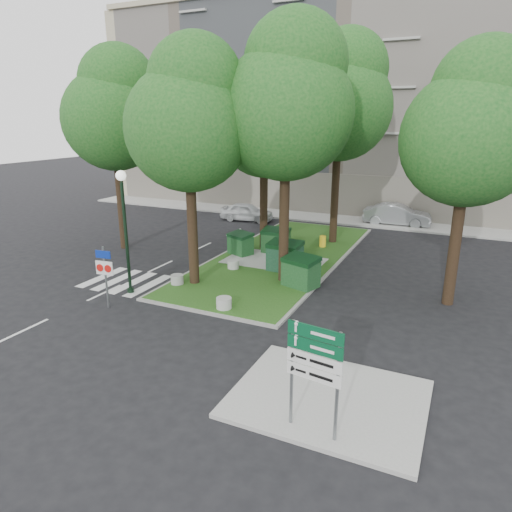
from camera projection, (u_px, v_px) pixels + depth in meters
The scene contains 26 objects.
ground at pixel (193, 311), 17.87m from camera, with size 120.00×120.00×0.00m, color black.
median_island at pixel (281, 257), 24.58m from camera, with size 6.00×16.00×0.12m, color #1C4D16.
median_kerb at pixel (281, 257), 24.59m from camera, with size 6.30×16.30×0.10m, color gray.
sidewalk_corner at pixel (328, 398), 12.19m from camera, with size 5.00×4.00×0.12m, color #999993.
building_sidewalk at pixel (328, 218), 33.88m from camera, with size 42.00×3.00×0.12m, color #999993.
zebra_crossing at pixel (141, 284), 20.69m from camera, with size 5.00×3.00×0.01m, color silver.
apartment_building at pixel (358, 108), 38.07m from camera, with size 41.00×12.00×16.00m, color tan.
tree_median_near_left at pixel (190, 116), 18.53m from camera, with size 5.20×5.20×10.53m.
tree_median_near_right at pixel (289, 99), 18.65m from camera, with size 5.60×5.60×11.46m.
tree_median_mid at pixel (266, 123), 24.05m from camera, with size 4.80×4.80×9.99m.
tree_median_far at pixel (342, 97), 24.97m from camera, with size 5.80×5.80×11.93m.
tree_street_left at pixel (115, 110), 24.30m from camera, with size 5.40×5.40×11.00m.
tree_street_right at pixel (473, 125), 16.54m from camera, with size 5.00×5.00×10.06m.
dumpster_a at pixel (240, 244), 24.71m from camera, with size 1.56×1.36×1.22m.
dumpster_b at pixel (276, 241), 25.03m from camera, with size 1.51×1.09×1.36m.
dumpster_c at pixel (285, 256), 22.04m from camera, with size 1.66×1.22×1.48m.
dumpster_d at pixel (301, 272), 19.96m from camera, with size 1.75×1.46×1.40m.
bollard_left at pixel (177, 279), 20.37m from camera, with size 0.57×0.57×0.41m, color #969591.
bollard_right at pixel (224, 303), 17.75m from camera, with size 0.60×0.60×0.43m, color #A9A9A4.
bollard_mid at pixel (233, 264), 22.45m from camera, with size 0.56×0.56×0.40m, color #A9AAA4.
litter_bin at pixel (323, 241), 26.16m from camera, with size 0.37×0.37×0.64m, color yellow.
street_lamp at pixel (124, 218), 18.78m from camera, with size 0.42×0.42×5.23m.
traffic_sign_pole at pixel (105, 269), 17.72m from camera, with size 0.75×0.13×2.51m.
directional_sign at pixel (315, 363), 10.32m from camera, with size 1.36×0.25×2.73m.
car_white at pixel (247, 212), 33.24m from camera, with size 1.55×3.84×1.31m, color silver.
car_silver at pixel (397, 215), 31.79m from camera, with size 1.59×4.55×1.50m, color gray.
Camera 1 is at (9.22, -13.87, 7.26)m, focal length 32.00 mm.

